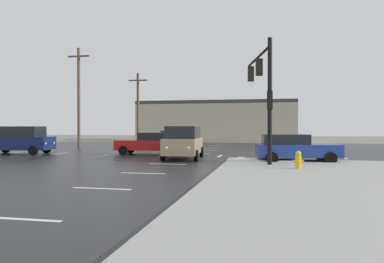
{
  "coord_description": "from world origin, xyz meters",
  "views": [
    {
      "loc": [
        5.24,
        -24.97,
        2.0
      ],
      "look_at": [
        -1.54,
        7.78,
        1.6
      ],
      "focal_mm": 34.5,
      "sensor_mm": 36.0,
      "label": 1
    }
  ],
  "objects": [
    {
      "name": "suv_navy",
      "position": [
        -12.68,
        -1.11,
        1.09
      ],
      "size": [
        4.99,
        2.59,
        2.03
      ],
      "rotation": [
        0.0,
        0.0,
        0.11
      ],
      "color": "#141E47",
      "rests_on": "road_asphalt"
    },
    {
      "name": "sedan_white",
      "position": [
        -5.28,
        13.52,
        0.85
      ],
      "size": [
        4.61,
        2.2,
        1.58
      ],
      "rotation": [
        0.0,
        0.0,
        3.19
      ],
      "color": "white",
      "rests_on": "road_asphalt"
    },
    {
      "name": "sedan_red",
      "position": [
        -3.13,
        0.48,
        0.85
      ],
      "size": [
        4.65,
        2.33,
        1.58
      ],
      "rotation": [
        0.0,
        0.0,
        3.23
      ],
      "color": "#B21919",
      "rests_on": "road_asphalt"
    },
    {
      "name": "utility_pole_distant",
      "position": [
        -9.22,
        14.66,
        4.25
      ],
      "size": [
        2.2,
        0.28,
        8.09
      ],
      "color": "brown",
      "rests_on": "ground_plane"
    },
    {
      "name": "fire_hydrant",
      "position": [
        6.57,
        -7.81,
        0.54
      ],
      "size": [
        0.48,
        0.26,
        0.79
      ],
      "color": "gold",
      "rests_on": "sidewalk_corner"
    },
    {
      "name": "sedan_green",
      "position": [
        -3.11,
        11.1,
        0.85
      ],
      "size": [
        2.02,
        4.54,
        1.58
      ],
      "rotation": [
        0.0,
        0.0,
        -1.57
      ],
      "color": "#195933",
      "rests_on": "road_asphalt"
    },
    {
      "name": "utility_pole_far",
      "position": [
        -12.78,
        7.83,
        5.05
      ],
      "size": [
        2.2,
        0.28,
        9.67
      ],
      "color": "brown",
      "rests_on": "ground_plane"
    },
    {
      "name": "ground_plane",
      "position": [
        0.0,
        0.0,
        0.0
      ],
      "size": [
        120.0,
        120.0,
        0.0
      ],
      "primitive_type": "plane",
      "color": "slate"
    },
    {
      "name": "traffic_signal_mast",
      "position": [
        4.96,
        -4.75,
        4.34
      ],
      "size": [
        1.51,
        5.92,
        6.27
      ],
      "rotation": [
        0.0,
        0.0,
        1.79
      ],
      "color": "black",
      "rests_on": "sidewalk_corner"
    },
    {
      "name": "sedan_blue",
      "position": [
        6.66,
        -3.79,
        0.85
      ],
      "size": [
        4.68,
        2.45,
        1.58
      ],
      "rotation": [
        0.0,
        0.0,
        0.12
      ],
      "color": "navy",
      "rests_on": "road_asphalt"
    },
    {
      "name": "road_asphalt",
      "position": [
        0.0,
        0.0,
        0.01
      ],
      "size": [
        44.0,
        44.0,
        0.02
      ],
      "primitive_type": "cube",
      "color": "#232326",
      "rests_on": "ground_plane"
    },
    {
      "name": "snow_strip_curbside",
      "position": [
        5.0,
        -4.0,
        0.17
      ],
      "size": [
        4.0,
        1.6,
        0.06
      ],
      "primitive_type": "cube",
      "color": "white",
      "rests_on": "sidewalk_corner"
    },
    {
      "name": "strip_building_background",
      "position": [
        -2.26,
        29.6,
        2.89
      ],
      "size": [
        22.76,
        8.0,
        5.79
      ],
      "color": "#BCB29E",
      "rests_on": "ground_plane"
    },
    {
      "name": "suv_tan",
      "position": [
        0.05,
        -2.5,
        1.09
      ],
      "size": [
        2.48,
        4.95,
        2.03
      ],
      "rotation": [
        0.0,
        0.0,
        -1.49
      ],
      "color": "tan",
      "rests_on": "road_asphalt"
    },
    {
      "name": "lane_markings",
      "position": [
        1.2,
        -1.38,
        0.02
      ],
      "size": [
        36.15,
        36.15,
        0.01
      ],
      "color": "silver",
      "rests_on": "road_asphalt"
    }
  ]
}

